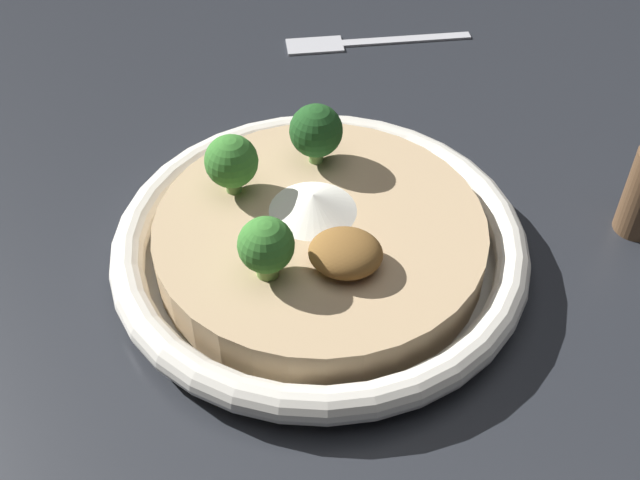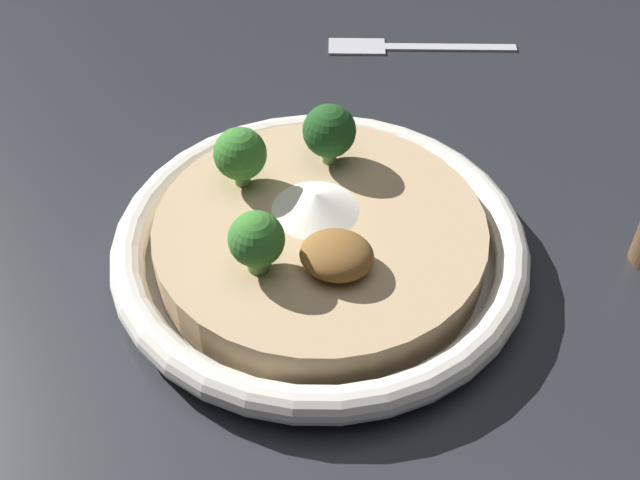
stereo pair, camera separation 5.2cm
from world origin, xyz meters
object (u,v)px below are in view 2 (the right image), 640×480
object	(u,v)px
broccoli_front_left	(257,241)
fork_utensil	(401,46)
risotto_bowl	(320,244)
broccoli_left	(240,155)
broccoli_back	(329,132)

from	to	relation	value
broccoli_front_left	fork_utensil	xyz separation A→B (m)	(0.01, 0.33, -0.06)
risotto_bowl	broccoli_left	distance (m)	0.08
broccoli_front_left	fork_utensil	size ratio (longest dim) A/B	0.24
risotto_bowl	broccoli_front_left	distance (m)	0.07
risotto_bowl	broccoli_back	size ratio (longest dim) A/B	6.22
broccoli_left	broccoli_front_left	bearing A→B (deg)	-61.63
broccoli_front_left	broccoli_back	world-z (taller)	broccoli_back
fork_utensil	broccoli_front_left	bearing A→B (deg)	71.22
broccoli_left	broccoli_back	xyz separation A→B (m)	(0.05, 0.04, 0.00)
risotto_bowl	broccoli_left	size ratio (longest dim) A/B	6.44
broccoli_back	fork_utensil	bearing A→B (deg)	89.48
broccoli_left	fork_utensil	distance (m)	0.27
broccoli_left	broccoli_front_left	world-z (taller)	broccoli_left
broccoli_front_left	fork_utensil	bearing A→B (deg)	87.83
broccoli_left	broccoli_front_left	xyz separation A→B (m)	(0.04, -0.07, -0.00)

